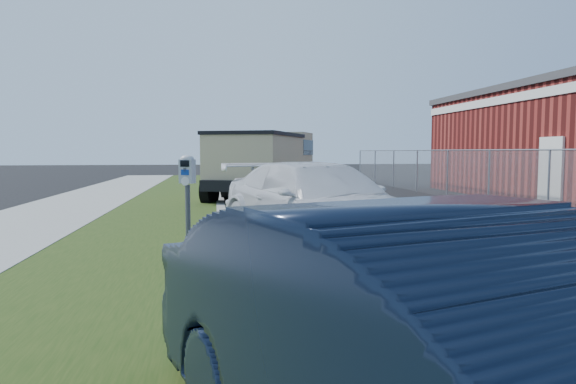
{
  "coord_description": "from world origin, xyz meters",
  "views": [
    {
      "loc": [
        -2.73,
        -8.46,
        1.76
      ],
      "look_at": [
        -1.4,
        1.0,
        1.0
      ],
      "focal_mm": 32.0,
      "sensor_mm": 36.0,
      "label": 1
    }
  ],
  "objects": [
    {
      "name": "white_wagon",
      "position": [
        -0.87,
        0.92,
        0.78
      ],
      "size": [
        3.86,
        5.78,
        1.56
      ],
      "primitive_type": "imported",
      "rotation": [
        0.0,
        0.0,
        0.34
      ],
      "color": "silver",
      "rests_on": "ground"
    },
    {
      "name": "dump_truck",
      "position": [
        -0.93,
        10.11,
        1.4
      ],
      "size": [
        4.55,
        6.75,
        2.49
      ],
      "rotation": [
        0.0,
        0.0,
        -0.39
      ],
      "color": "black",
      "rests_on": "ground"
    },
    {
      "name": "streetside",
      "position": [
        -5.57,
        2.0,
        0.07
      ],
      "size": [
        6.12,
        50.0,
        0.15
      ],
      "color": "gray",
      "rests_on": "ground"
    },
    {
      "name": "parking_meter",
      "position": [
        -3.14,
        -1.02,
        1.28
      ],
      "size": [
        0.25,
        0.22,
        1.56
      ],
      "rotation": [
        0.0,
        0.0,
        -0.43
      ],
      "color": "#3F4247",
      "rests_on": "ground"
    },
    {
      "name": "chainlink_fence",
      "position": [
        6.0,
        7.0,
        1.26
      ],
      "size": [
        0.06,
        30.06,
        30.0
      ],
      "color": "slate",
      "rests_on": "ground"
    },
    {
      "name": "ground",
      "position": [
        0.0,
        0.0,
        0.0
      ],
      "size": [
        120.0,
        120.0,
        0.0
      ],
      "primitive_type": "plane",
      "color": "black",
      "rests_on": "ground"
    },
    {
      "name": "navy_sedan",
      "position": [
        -1.63,
        -6.43,
        0.75
      ],
      "size": [
        3.06,
        4.82,
        1.5
      ],
      "primitive_type": "imported",
      "rotation": [
        0.0,
        0.0,
        0.35
      ],
      "color": "black",
      "rests_on": "ground"
    }
  ]
}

